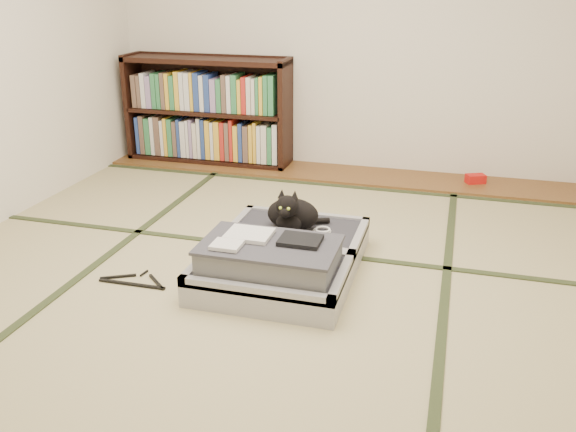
# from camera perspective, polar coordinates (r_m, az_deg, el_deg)

# --- Properties ---
(floor) EXTENTS (4.50, 4.50, 0.00)m
(floor) POSITION_cam_1_polar(r_m,az_deg,el_deg) (3.46, -2.39, -5.83)
(floor) COLOR tan
(floor) RESTS_ON ground
(wood_strip) EXTENTS (4.00, 0.50, 0.02)m
(wood_strip) POSITION_cam_1_polar(r_m,az_deg,el_deg) (5.25, 4.39, 4.00)
(wood_strip) COLOR brown
(wood_strip) RESTS_ON ground
(red_item) EXTENTS (0.17, 0.14, 0.07)m
(red_item) POSITION_cam_1_polar(r_m,az_deg,el_deg) (5.18, 17.14, 3.35)
(red_item) COLOR red
(red_item) RESTS_ON wood_strip
(room_shell) EXTENTS (4.50, 4.50, 4.50)m
(room_shell) POSITION_cam_1_polar(r_m,az_deg,el_deg) (3.07, -2.83, 19.14)
(room_shell) COLOR white
(room_shell) RESTS_ON ground
(tatami_borders) EXTENTS (4.00, 4.50, 0.01)m
(tatami_borders) POSITION_cam_1_polar(r_m,az_deg,el_deg) (3.88, -0.13, -2.55)
(tatami_borders) COLOR #2D381E
(tatami_borders) RESTS_ON ground
(bookcase) EXTENTS (1.48, 0.34, 0.95)m
(bookcase) POSITION_cam_1_polar(r_m,az_deg,el_deg) (5.54, -7.51, 9.54)
(bookcase) COLOR black
(bookcase) RESTS_ON wood_strip
(suitcase) EXTENTS (0.81, 1.08, 0.32)m
(suitcase) POSITION_cam_1_polar(r_m,az_deg,el_deg) (3.44, -0.62, -3.90)
(suitcase) COLOR #9FA0A3
(suitcase) RESTS_ON floor
(cat) EXTENTS (0.36, 0.36, 0.29)m
(cat) POSITION_cam_1_polar(r_m,az_deg,el_deg) (3.64, 0.36, 0.18)
(cat) COLOR black
(cat) RESTS_ON suitcase
(cable_coil) EXTENTS (0.11, 0.11, 0.03)m
(cable_coil) POSITION_cam_1_polar(r_m,az_deg,el_deg) (3.66, 3.22, -1.36)
(cable_coil) COLOR white
(cable_coil) RESTS_ON suitcase
(hanger) EXTENTS (0.41, 0.19, 0.01)m
(hanger) POSITION_cam_1_polar(r_m,az_deg,el_deg) (3.51, -14.15, -5.97)
(hanger) COLOR black
(hanger) RESTS_ON floor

